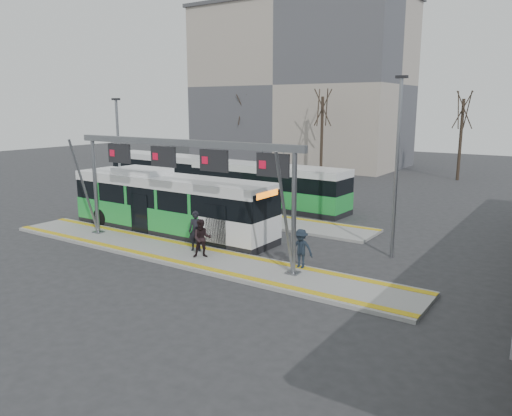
{
  "coord_description": "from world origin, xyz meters",
  "views": [
    {
      "loc": [
        14.96,
        -16.58,
        6.84
      ],
      "look_at": [
        1.89,
        3.0,
        1.99
      ],
      "focal_mm": 35.0,
      "sensor_mm": 36.0,
      "label": 1
    }
  ],
  "objects_px": {
    "passenger_b": "(202,238)",
    "passenger_a": "(196,231)",
    "hero_bus": "(170,205)",
    "gantry": "(181,163)",
    "passenger_c": "(301,249)"
  },
  "relations": [
    {
      "from": "gantry",
      "to": "passenger_b",
      "type": "relative_size",
      "value": 7.47
    },
    {
      "from": "gantry",
      "to": "passenger_c",
      "type": "xyz_separation_m",
      "value": [
        5.75,
        0.85,
        -3.32
      ]
    },
    {
      "from": "hero_bus",
      "to": "passenger_b",
      "type": "relative_size",
      "value": 7.18
    },
    {
      "from": "hero_bus",
      "to": "passenger_a",
      "type": "xyz_separation_m",
      "value": [
        3.75,
        -2.26,
        -0.47
      ]
    },
    {
      "from": "passenger_a",
      "to": "hero_bus",
      "type": "bearing_deg",
      "value": 124.81
    },
    {
      "from": "gantry",
      "to": "hero_bus",
      "type": "relative_size",
      "value": 1.04
    },
    {
      "from": "passenger_b",
      "to": "passenger_a",
      "type": "bearing_deg",
      "value": 106.71
    },
    {
      "from": "gantry",
      "to": "hero_bus",
      "type": "xyz_separation_m",
      "value": [
        -3.3,
        2.63,
        -2.73
      ]
    },
    {
      "from": "passenger_b",
      "to": "gantry",
      "type": "bearing_deg",
      "value": 130.46
    },
    {
      "from": "hero_bus",
      "to": "gantry",
      "type": "bearing_deg",
      "value": -38.24
    },
    {
      "from": "gantry",
      "to": "passenger_c",
      "type": "bearing_deg",
      "value": 8.36
    },
    {
      "from": "gantry",
      "to": "passenger_b",
      "type": "distance_m",
      "value": 3.56
    },
    {
      "from": "hero_bus",
      "to": "passenger_b",
      "type": "distance_m",
      "value": 5.51
    },
    {
      "from": "hero_bus",
      "to": "passenger_c",
      "type": "relative_size",
      "value": 7.48
    },
    {
      "from": "passenger_b",
      "to": "passenger_c",
      "type": "distance_m",
      "value": 4.54
    }
  ]
}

